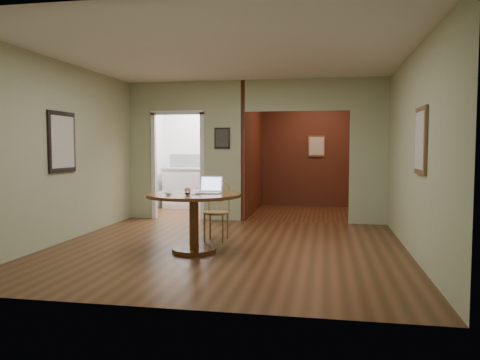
% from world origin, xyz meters
% --- Properties ---
extents(floor, '(5.00, 5.00, 0.00)m').
position_xyz_m(floor, '(0.00, 0.00, 0.00)').
color(floor, '#402612').
rests_on(floor, ground).
extents(room_shell, '(5.20, 7.50, 5.00)m').
position_xyz_m(room_shell, '(-0.47, 3.10, 1.29)').
color(room_shell, silver).
rests_on(room_shell, ground).
extents(dining_table, '(1.28, 1.28, 0.80)m').
position_xyz_m(dining_table, '(-0.38, -0.29, 0.59)').
color(dining_table, brown).
rests_on(dining_table, ground).
extents(chair, '(0.42, 0.42, 0.94)m').
position_xyz_m(chair, '(-0.26, 0.59, 0.52)').
color(chair, '#A37539').
rests_on(chair, ground).
extents(open_laptop, '(0.33, 0.29, 0.23)m').
position_xyz_m(open_laptop, '(-0.18, -0.17, 0.86)').
color(open_laptop, white).
rests_on(open_laptop, dining_table).
extents(closed_laptop, '(0.33, 0.22, 0.02)m').
position_xyz_m(closed_laptop, '(-0.25, -0.15, 0.81)').
color(closed_laptop, silver).
rests_on(closed_laptop, dining_table).
extents(mouse, '(0.11, 0.07, 0.04)m').
position_xyz_m(mouse, '(-0.65, -0.54, 0.82)').
color(mouse, white).
rests_on(mouse, dining_table).
extents(wine_glass, '(0.09, 0.09, 0.10)m').
position_xyz_m(wine_glass, '(-0.39, -0.53, 0.85)').
color(wine_glass, white).
rests_on(wine_glass, dining_table).
extents(pen, '(0.14, 0.05, 0.01)m').
position_xyz_m(pen, '(-0.31, -0.48, 0.80)').
color(pen, '#0B1850').
rests_on(pen, dining_table).
extents(kitchen_cabinet, '(2.06, 0.60, 0.94)m').
position_xyz_m(kitchen_cabinet, '(-1.35, 4.20, 0.47)').
color(kitchen_cabinet, white).
rests_on(kitchen_cabinet, ground).
extents(grocery_bag, '(0.30, 0.26, 0.30)m').
position_xyz_m(grocery_bag, '(-1.01, 4.20, 1.09)').
color(grocery_bag, beige).
rests_on(grocery_bag, kitchen_cabinet).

